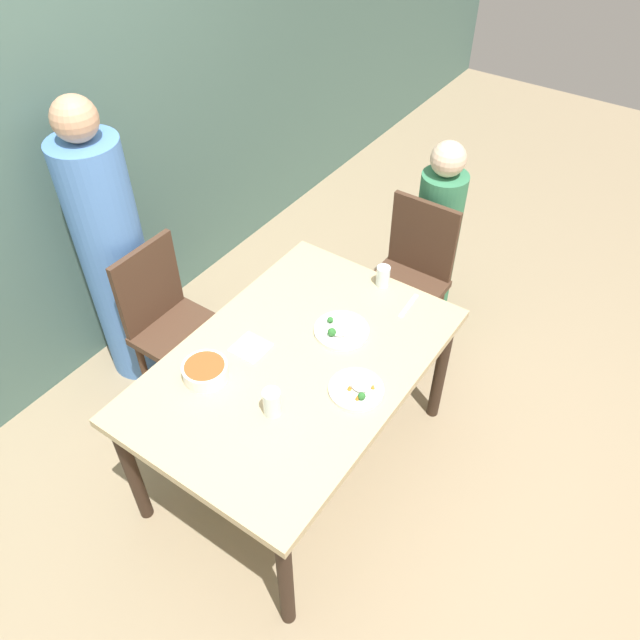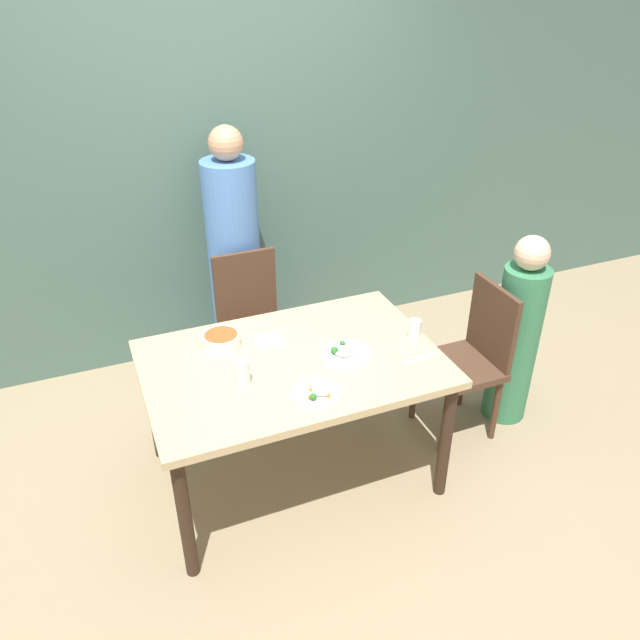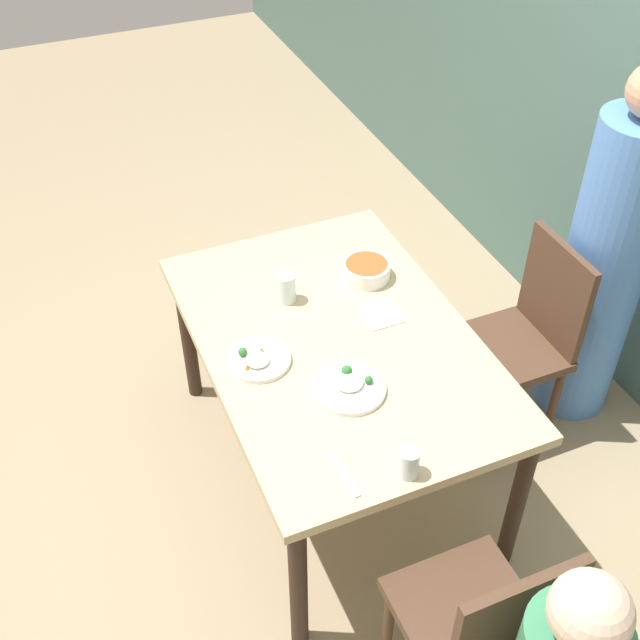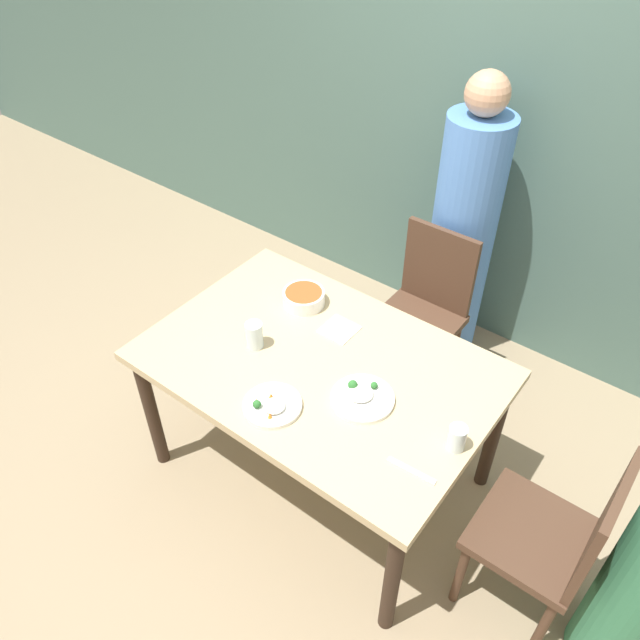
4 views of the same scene
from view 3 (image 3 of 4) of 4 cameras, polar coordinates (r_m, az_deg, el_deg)
name	(u,v)px [view 3 (image 3 of 4)]	position (r m, az deg, el deg)	size (l,w,h in m)	color
ground_plane	(334,466)	(3.39, 1.03, -10.35)	(10.00, 10.00, 0.00)	#998466
dining_table	(336,354)	(2.91, 1.18, -2.41)	(1.40, 0.94, 0.72)	tan
chair_adult_spot	(523,335)	(3.33, 14.23, -1.06)	(0.40, 0.40, 0.89)	#4C3323
chair_child_spot	(482,625)	(2.50, 11.42, -20.48)	(0.40, 0.40, 0.89)	#4C3323
person_adult	(604,267)	(3.37, 19.57, 3.55)	(0.32, 0.32, 1.57)	#5184D1
bowl_curry	(366,270)	(3.11, 3.32, 3.57)	(0.19, 0.19, 0.07)	white
plate_rice_adult	(258,359)	(2.77, -4.42, -2.81)	(0.22, 0.22, 0.05)	white
plate_rice_child	(350,387)	(2.67, 2.14, -4.76)	(0.24, 0.24, 0.06)	white
glass_water_tall	(287,288)	(2.99, -2.40, 2.30)	(0.07, 0.07, 0.12)	silver
glass_water_short	(409,463)	(2.42, 6.34, -10.05)	(0.06, 0.06, 0.10)	silver
napkin_folded	(381,315)	(2.96, 4.40, 0.38)	(0.14, 0.14, 0.01)	white
fork_steel	(344,475)	(2.44, 1.71, -10.93)	(0.18, 0.03, 0.01)	silver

